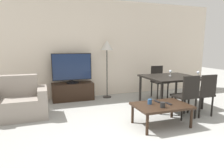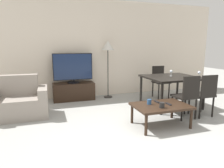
{
  "view_description": "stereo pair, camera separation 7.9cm",
  "coord_description": "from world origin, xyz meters",
  "px_view_note": "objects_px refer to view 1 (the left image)",
  "views": [
    {
      "loc": [
        -1.46,
        -2.24,
        1.44
      ],
      "look_at": [
        -0.1,
        1.66,
        0.65
      ],
      "focal_mm": 32.0,
      "sensor_mm": 36.0,
      "label": 1
    },
    {
      "loc": [
        -1.38,
        -2.26,
        1.44
      ],
      "look_at": [
        -0.1,
        1.66,
        0.65
      ],
      "focal_mm": 32.0,
      "sensor_mm": 36.0,
      "label": 2
    }
  ],
  "objects_px": {
    "tv": "(72,68)",
    "wine_glass_left": "(198,73)",
    "dining_chair_far": "(159,80)",
    "dining_chair_near_right": "(204,93)",
    "tv_stand": "(73,91)",
    "remote_secondary": "(169,104)",
    "floor_lamp": "(107,48)",
    "remote_primary": "(157,101)",
    "cup_colored_far": "(150,102)",
    "dining_chair_near": "(187,94)",
    "armchair": "(19,103)",
    "cup_white_near": "(163,105)",
    "wine_glass_center": "(170,72)",
    "dining_table": "(170,79)",
    "coffee_table": "(161,107)"
  },
  "relations": [
    {
      "from": "tv_stand",
      "to": "dining_chair_near",
      "type": "relative_size",
      "value": 1.24
    },
    {
      "from": "cup_white_near",
      "to": "armchair",
      "type": "bearing_deg",
      "value": 148.53
    },
    {
      "from": "dining_table",
      "to": "floor_lamp",
      "type": "distance_m",
      "value": 1.89
    },
    {
      "from": "tv",
      "to": "wine_glass_left",
      "type": "bearing_deg",
      "value": -31.13
    },
    {
      "from": "armchair",
      "to": "tv_stand",
      "type": "height_order",
      "value": "armchair"
    },
    {
      "from": "dining_chair_far",
      "to": "dining_chair_near_right",
      "type": "bearing_deg",
      "value": -90.0
    },
    {
      "from": "dining_chair_near_right",
      "to": "remote_primary",
      "type": "distance_m",
      "value": 1.09
    },
    {
      "from": "wine_glass_center",
      "to": "dining_chair_near_right",
      "type": "bearing_deg",
      "value": -78.46
    },
    {
      "from": "dining_chair_far",
      "to": "dining_chair_near_right",
      "type": "relative_size",
      "value": 1.0
    },
    {
      "from": "dining_chair_far",
      "to": "coffee_table",
      "type": "bearing_deg",
      "value": -120.62
    },
    {
      "from": "dining_table",
      "to": "dining_chair_far",
      "type": "relative_size",
      "value": 1.38
    },
    {
      "from": "tv_stand",
      "to": "coffee_table",
      "type": "relative_size",
      "value": 1.1
    },
    {
      "from": "remote_secondary",
      "to": "wine_glass_center",
      "type": "bearing_deg",
      "value": 54.55
    },
    {
      "from": "tv",
      "to": "floor_lamp",
      "type": "relative_size",
      "value": 0.65
    },
    {
      "from": "floor_lamp",
      "to": "dining_chair_far",
      "type": "bearing_deg",
      "value": -16.4
    },
    {
      "from": "tv",
      "to": "wine_glass_left",
      "type": "distance_m",
      "value": 3.12
    },
    {
      "from": "floor_lamp",
      "to": "remote_secondary",
      "type": "xyz_separation_m",
      "value": [
        0.44,
        -2.3,
        -0.97
      ]
    },
    {
      "from": "floor_lamp",
      "to": "dining_table",
      "type": "bearing_deg",
      "value": -46.69
    },
    {
      "from": "coffee_table",
      "to": "dining_chair_near_right",
      "type": "relative_size",
      "value": 1.13
    },
    {
      "from": "dining_chair_near",
      "to": "remote_primary",
      "type": "bearing_deg",
      "value": 178.77
    },
    {
      "from": "tv",
      "to": "cup_white_near",
      "type": "bearing_deg",
      "value": -64.4
    },
    {
      "from": "remote_primary",
      "to": "cup_white_near",
      "type": "distance_m",
      "value": 0.34
    },
    {
      "from": "tv",
      "to": "cup_colored_far",
      "type": "xyz_separation_m",
      "value": [
        1.08,
        -2.21,
        -0.42
      ]
    },
    {
      "from": "tv_stand",
      "to": "remote_secondary",
      "type": "relative_size",
      "value": 7.24
    },
    {
      "from": "armchair",
      "to": "remote_secondary",
      "type": "relative_size",
      "value": 7.23
    },
    {
      "from": "armchair",
      "to": "wine_glass_center",
      "type": "height_order",
      "value": "wine_glass_center"
    },
    {
      "from": "dining_chair_near",
      "to": "cup_colored_far",
      "type": "distance_m",
      "value": 0.87
    },
    {
      "from": "dining_chair_near",
      "to": "wine_glass_center",
      "type": "distance_m",
      "value": 1.0
    },
    {
      "from": "coffee_table",
      "to": "floor_lamp",
      "type": "xyz_separation_m",
      "value": [
        -0.31,
        2.27,
        1.03
      ]
    },
    {
      "from": "floor_lamp",
      "to": "remote_primary",
      "type": "bearing_deg",
      "value": -81.41
    },
    {
      "from": "wine_glass_center",
      "to": "tv",
      "type": "bearing_deg",
      "value": 150.38
    },
    {
      "from": "floor_lamp",
      "to": "cup_white_near",
      "type": "xyz_separation_m",
      "value": [
        0.22,
        -2.43,
        -0.93
      ]
    },
    {
      "from": "dining_chair_near_right",
      "to": "remote_secondary",
      "type": "height_order",
      "value": "dining_chair_near_right"
    },
    {
      "from": "dining_chair_near_right",
      "to": "floor_lamp",
      "type": "relative_size",
      "value": 0.55
    },
    {
      "from": "dining_chair_near",
      "to": "remote_primary",
      "type": "xyz_separation_m",
      "value": [
        -0.66,
        0.01,
        -0.09
      ]
    },
    {
      "from": "dining_chair_near",
      "to": "armchair",
      "type": "bearing_deg",
      "value": 159.93
    },
    {
      "from": "cup_white_near",
      "to": "wine_glass_center",
      "type": "distance_m",
      "value": 1.62
    },
    {
      "from": "remote_primary",
      "to": "wine_glass_left",
      "type": "height_order",
      "value": "wine_glass_left"
    },
    {
      "from": "tv",
      "to": "dining_chair_far",
      "type": "xyz_separation_m",
      "value": [
        2.36,
        -0.44,
        -0.36
      ]
    },
    {
      "from": "floor_lamp",
      "to": "wine_glass_center",
      "type": "bearing_deg",
      "value": -44.71
    },
    {
      "from": "dining_chair_near_right",
      "to": "coffee_table",
      "type": "bearing_deg",
      "value": -171.94
    },
    {
      "from": "armchair",
      "to": "wine_glass_left",
      "type": "xyz_separation_m",
      "value": [
        3.89,
        -0.62,
        0.52
      ]
    },
    {
      "from": "tv_stand",
      "to": "dining_table",
      "type": "xyz_separation_m",
      "value": [
        2.15,
        -1.3,
        0.41
      ]
    },
    {
      "from": "dining_chair_near_right",
      "to": "cup_colored_far",
      "type": "bearing_deg",
      "value": -177.38
    },
    {
      "from": "armchair",
      "to": "dining_chair_near_right",
      "type": "distance_m",
      "value": 3.77
    },
    {
      "from": "dining_chair_near_right",
      "to": "cup_colored_far",
      "type": "distance_m",
      "value": 1.29
    },
    {
      "from": "dining_table",
      "to": "dining_chair_near",
      "type": "relative_size",
      "value": 1.38
    },
    {
      "from": "tv",
      "to": "cup_white_near",
      "type": "distance_m",
      "value": 2.76
    },
    {
      "from": "tv",
      "to": "wine_glass_left",
      "type": "relative_size",
      "value": 7.06
    },
    {
      "from": "tv_stand",
      "to": "cup_white_near",
      "type": "distance_m",
      "value": 2.74
    }
  ]
}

